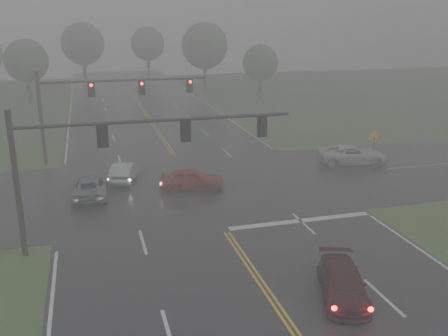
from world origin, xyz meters
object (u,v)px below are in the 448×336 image
object	(u,v)px
sedan_maroon	(342,297)
sedan_silver	(125,180)
pickup_white	(352,164)
sedan_red	(192,190)
signal_gantry_near	(108,149)
signal_gantry_far	(94,98)
car_grey	(91,196)

from	to	relation	value
sedan_maroon	sedan_silver	size ratio (longest dim) A/B	1.04
sedan_silver	pickup_white	distance (m)	17.71
sedan_maroon	sedan_red	xyz separation A→B (m)	(-3.21, 14.82, 0.00)
sedan_maroon	sedan_red	distance (m)	15.16
signal_gantry_near	signal_gantry_far	world-z (taller)	signal_gantry_far
sedan_silver	signal_gantry_far	distance (m)	7.84
car_grey	sedan_maroon	bearing A→B (deg)	126.42
sedan_silver	pickup_white	size ratio (longest dim) A/B	0.78
car_grey	signal_gantry_far	bearing A→B (deg)	-91.68
sedan_red	car_grey	distance (m)	6.63
sedan_red	signal_gantry_far	xyz separation A→B (m)	(-5.80, 8.98, 5.10)
sedan_maroon	sedan_red	size ratio (longest dim) A/B	1.00
sedan_red	sedan_silver	world-z (taller)	sedan_red
sedan_maroon	car_grey	xyz separation A→B (m)	(-9.82, 15.34, 0.00)
sedan_silver	pickup_white	world-z (taller)	pickup_white
car_grey	signal_gantry_far	xyz separation A→B (m)	(0.81, 8.46, 5.10)
car_grey	signal_gantry_near	distance (m)	9.31
sedan_maroon	pickup_white	world-z (taller)	pickup_white
sedan_red	signal_gantry_near	bearing A→B (deg)	155.30
sedan_red	pickup_white	world-z (taller)	pickup_white
sedan_red	signal_gantry_near	xyz separation A→B (m)	(-5.61, -7.23, 5.06)
car_grey	signal_gantry_far	world-z (taller)	signal_gantry_far
sedan_maroon	signal_gantry_near	bearing A→B (deg)	157.84
sedan_maroon	car_grey	bearing A→B (deg)	141.18
signal_gantry_near	sedan_maroon	bearing A→B (deg)	-40.73
sedan_silver	sedan_maroon	bearing A→B (deg)	129.03
sedan_silver	pickup_white	xyz separation A→B (m)	(17.70, -0.59, 0.00)
car_grey	signal_gantry_near	world-z (taller)	signal_gantry_near
sedan_silver	pickup_white	bearing A→B (deg)	-165.12
pickup_white	signal_gantry_near	xyz separation A→B (m)	(-19.13, -9.89, 5.06)
sedan_maroon	car_grey	size ratio (longest dim) A/B	0.90
sedan_red	car_grey	bearing A→B (deg)	98.62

